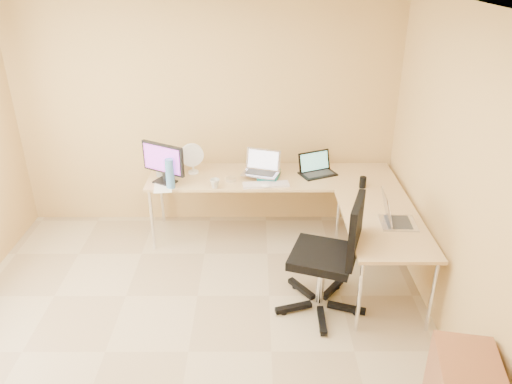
{
  "coord_description": "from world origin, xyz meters",
  "views": [
    {
      "loc": [
        0.54,
        -3.03,
        2.92
      ],
      "look_at": [
        0.55,
        1.1,
        0.9
      ],
      "focal_mm": 34.81,
      "sensor_mm": 36.0,
      "label": 1
    }
  ],
  "objects_px": {
    "desk_return": "(380,255)",
    "desk_fan": "(193,159)",
    "water_bottle": "(170,174)",
    "laptop_return": "(400,212)",
    "laptop_center": "(261,163)",
    "keyboard": "(266,185)",
    "office_chair": "(322,260)",
    "desk_main": "(272,206)",
    "mug": "(215,183)",
    "monitor": "(163,163)",
    "laptop_black": "(318,164)"
  },
  "relations": [
    {
      "from": "desk_return",
      "to": "desk_fan",
      "type": "distance_m",
      "value": 2.19
    },
    {
      "from": "water_bottle",
      "to": "laptop_return",
      "type": "relative_size",
      "value": 0.86
    },
    {
      "from": "laptop_center",
      "to": "keyboard",
      "type": "distance_m",
      "value": 0.25
    },
    {
      "from": "keyboard",
      "to": "laptop_return",
      "type": "height_order",
      "value": "laptop_return"
    },
    {
      "from": "laptop_center",
      "to": "office_chair",
      "type": "height_order",
      "value": "office_chair"
    },
    {
      "from": "desk_main",
      "to": "mug",
      "type": "relative_size",
      "value": 26.56
    },
    {
      "from": "mug",
      "to": "desk_fan",
      "type": "height_order",
      "value": "desk_fan"
    },
    {
      "from": "monitor",
      "to": "water_bottle",
      "type": "bearing_deg",
      "value": -27.95
    },
    {
      "from": "monitor",
      "to": "laptop_black",
      "type": "distance_m",
      "value": 1.64
    },
    {
      "from": "laptop_center",
      "to": "desk_fan",
      "type": "xyz_separation_m",
      "value": [
        -0.73,
        0.13,
        -0.01
      ]
    },
    {
      "from": "laptop_black",
      "to": "office_chair",
      "type": "relative_size",
      "value": 0.33
    },
    {
      "from": "desk_main",
      "to": "monitor",
      "type": "relative_size",
      "value": 5.26
    },
    {
      "from": "monitor",
      "to": "laptop_return",
      "type": "relative_size",
      "value": 1.39
    },
    {
      "from": "desk_return",
      "to": "office_chair",
      "type": "bearing_deg",
      "value": -154.0
    },
    {
      "from": "desk_return",
      "to": "laptop_return",
      "type": "relative_size",
      "value": 3.57
    },
    {
      "from": "desk_main",
      "to": "desk_return",
      "type": "xyz_separation_m",
      "value": [
        0.98,
        -1.0,
        0.0
      ]
    },
    {
      "from": "monitor",
      "to": "laptop_center",
      "type": "height_order",
      "value": "monitor"
    },
    {
      "from": "laptop_center",
      "to": "keyboard",
      "type": "bearing_deg",
      "value": -57.14
    },
    {
      "from": "keyboard",
      "to": "desk_fan",
      "type": "distance_m",
      "value": 0.86
    },
    {
      "from": "mug",
      "to": "water_bottle",
      "type": "relative_size",
      "value": 0.32
    },
    {
      "from": "desk_return",
      "to": "office_chair",
      "type": "xyz_separation_m",
      "value": [
        -0.58,
        -0.28,
        0.14
      ]
    },
    {
      "from": "keyboard",
      "to": "mug",
      "type": "distance_m",
      "value": 0.53
    },
    {
      "from": "desk_return",
      "to": "office_chair",
      "type": "height_order",
      "value": "office_chair"
    },
    {
      "from": "desk_return",
      "to": "water_bottle",
      "type": "xyz_separation_m",
      "value": [
        -2.02,
        0.7,
        0.52
      ]
    },
    {
      "from": "office_chair",
      "to": "water_bottle",
      "type": "bearing_deg",
      "value": 164.5
    },
    {
      "from": "office_chair",
      "to": "mug",
      "type": "bearing_deg",
      "value": 154.0
    },
    {
      "from": "desk_return",
      "to": "laptop_center",
      "type": "height_order",
      "value": "laptop_center"
    },
    {
      "from": "office_chair",
      "to": "laptop_center",
      "type": "bearing_deg",
      "value": 131.81
    },
    {
      "from": "desk_fan",
      "to": "laptop_return",
      "type": "bearing_deg",
      "value": -45.21
    },
    {
      "from": "monitor",
      "to": "office_chair",
      "type": "xyz_separation_m",
      "value": [
        1.52,
        -1.11,
        -0.45
      ]
    },
    {
      "from": "water_bottle",
      "to": "laptop_return",
      "type": "height_order",
      "value": "water_bottle"
    },
    {
      "from": "keyboard",
      "to": "laptop_center",
      "type": "bearing_deg",
      "value": 98.9
    },
    {
      "from": "laptop_center",
      "to": "water_bottle",
      "type": "bearing_deg",
      "value": -147.52
    },
    {
      "from": "desk_return",
      "to": "monitor",
      "type": "distance_m",
      "value": 2.33
    },
    {
      "from": "mug",
      "to": "laptop_black",
      "type": "bearing_deg",
      "value": 16.62
    },
    {
      "from": "desk_return",
      "to": "laptop_black",
      "type": "relative_size",
      "value": 3.47
    },
    {
      "from": "laptop_center",
      "to": "water_bottle",
      "type": "xyz_separation_m",
      "value": [
        -0.92,
        -0.24,
        -0.01
      ]
    },
    {
      "from": "mug",
      "to": "desk_fan",
      "type": "relative_size",
      "value": 0.31
    },
    {
      "from": "keyboard",
      "to": "water_bottle",
      "type": "height_order",
      "value": "water_bottle"
    },
    {
      "from": "office_chair",
      "to": "laptop_black",
      "type": "bearing_deg",
      "value": 104.43
    },
    {
      "from": "desk_fan",
      "to": "laptop_black",
      "type": "bearing_deg",
      "value": -17.15
    },
    {
      "from": "desk_main",
      "to": "desk_return",
      "type": "distance_m",
      "value": 1.4
    },
    {
      "from": "mug",
      "to": "keyboard",
      "type": "bearing_deg",
      "value": 5.23
    },
    {
      "from": "monitor",
      "to": "desk_fan",
      "type": "xyz_separation_m",
      "value": [
        0.27,
        0.24,
        -0.06
      ]
    },
    {
      "from": "desk_fan",
      "to": "office_chair",
      "type": "distance_m",
      "value": 1.89
    },
    {
      "from": "laptop_black",
      "to": "desk_fan",
      "type": "distance_m",
      "value": 1.36
    },
    {
      "from": "desk_main",
      "to": "monitor",
      "type": "distance_m",
      "value": 1.28
    },
    {
      "from": "desk_main",
      "to": "water_bottle",
      "type": "relative_size",
      "value": 8.44
    },
    {
      "from": "desk_fan",
      "to": "office_chair",
      "type": "xyz_separation_m",
      "value": [
        1.25,
        -1.36,
        -0.39
      ]
    },
    {
      "from": "desk_main",
      "to": "monitor",
      "type": "bearing_deg",
      "value": -171.43
    }
  ]
}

